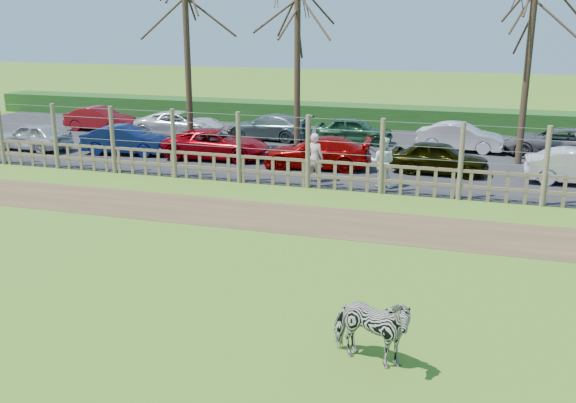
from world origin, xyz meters
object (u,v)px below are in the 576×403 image
(tree_mid, at_px, (297,36))
(car_9, at_px, (269,127))
(car_7, at_px, (100,119))
(car_11, at_px, (460,137))
(tree_right, at_px, (532,28))
(car_0, at_px, (33,136))
(car_10, at_px, (354,130))
(car_8, at_px, (180,124))
(car_12, at_px, (557,143))
(tree_left, at_px, (186,17))
(car_2, at_px, (217,144))
(zebra, at_px, (370,329))
(car_4, at_px, (440,158))
(car_3, at_px, (317,152))
(visitor_b, at_px, (383,162))
(car_1, at_px, (126,140))

(tree_mid, xyz_separation_m, car_9, (-2.17, 2.59, -4.23))
(car_7, height_order, car_9, same)
(car_7, relative_size, car_11, 1.00)
(tree_right, height_order, car_0, tree_right)
(car_10, bearing_deg, car_8, 91.64)
(car_12, bearing_deg, tree_left, -70.51)
(car_2, bearing_deg, tree_left, 50.97)
(zebra, xyz_separation_m, car_4, (0.04, 14.17, 0.01))
(car_7, relative_size, car_10, 1.03)
(tree_mid, height_order, car_10, tree_mid)
(car_0, distance_m, car_11, 18.60)
(car_10, bearing_deg, car_0, 110.70)
(zebra, height_order, car_3, zebra)
(tree_mid, bearing_deg, car_12, 12.23)
(car_0, bearing_deg, tree_right, 104.27)
(car_0, distance_m, car_10, 14.25)
(car_10, height_order, car_12, same)
(car_9, xyz_separation_m, car_11, (8.82, -0.13, 0.00))
(car_3, distance_m, car_8, 9.43)
(tree_mid, xyz_separation_m, car_10, (1.91, 2.82, -4.23))
(car_2, xyz_separation_m, car_11, (9.43, 4.63, 0.00))
(car_4, height_order, car_10, same)
(car_7, bearing_deg, car_3, -110.62)
(car_12, bearing_deg, tree_right, -33.82)
(tree_mid, bearing_deg, car_2, -142.03)
(car_8, height_order, car_11, same)
(visitor_b, bearing_deg, car_11, -103.95)
(tree_mid, height_order, car_7, tree_mid)
(tree_left, relative_size, car_9, 1.90)
(car_4, relative_size, car_7, 0.97)
(car_0, height_order, car_10, same)
(tree_mid, height_order, car_11, tree_mid)
(car_1, distance_m, car_8, 4.63)
(car_2, height_order, car_3, same)
(car_1, height_order, car_8, same)
(car_0, distance_m, car_7, 5.25)
(car_2, height_order, car_4, same)
(visitor_b, bearing_deg, car_2, -16.89)
(car_4, xyz_separation_m, car_9, (-8.30, 4.79, 0.00))
(tree_mid, xyz_separation_m, car_8, (-6.57, 2.16, -4.23))
(tree_right, xyz_separation_m, car_4, (-2.87, -2.70, -4.60))
(tree_left, relative_size, tree_right, 1.07)
(tree_right, relative_size, car_2, 1.70)
(car_9, bearing_deg, zebra, 27.99)
(car_12, bearing_deg, car_7, -83.10)
(car_1, relative_size, car_9, 0.88)
(tree_mid, relative_size, car_3, 1.65)
(visitor_b, relative_size, car_2, 0.40)
(car_10, bearing_deg, zebra, -170.53)
(tree_mid, bearing_deg, car_1, -160.10)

